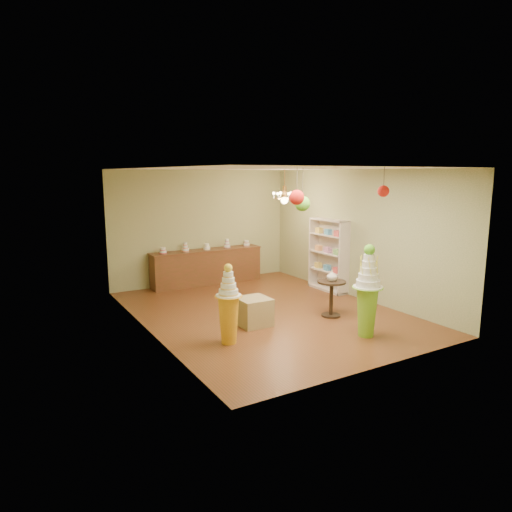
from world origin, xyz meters
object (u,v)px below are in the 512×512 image
round_table (331,293)px  sideboard (207,266)px  pedestal_orange (229,312)px  pedestal_green (367,299)px

round_table → sideboard: bearing=104.7°
sideboard → pedestal_orange: bearing=-109.6°
pedestal_green → pedestal_orange: bearing=157.5°
pedestal_orange → round_table: bearing=6.3°
pedestal_green → round_table: 1.26m
sideboard → round_table: (1.02, -3.89, 0.00)m
pedestal_green → sideboard: 5.18m
pedestal_green → round_table: (0.20, 1.23, -0.21)m
sideboard → round_table: size_ratio=4.07×
pedestal_green → sideboard: size_ratio=0.55×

